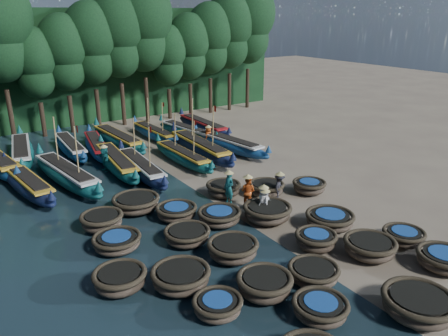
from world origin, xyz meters
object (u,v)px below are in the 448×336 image
long_boat_6 (182,156)px  long_boat_7 (200,148)px  coracle_18 (267,212)px  coracle_21 (136,203)px  coracle_7 (314,273)px  coracle_8 (370,247)px  long_boat_13 (97,146)px  fisherman_1 (229,186)px  coracle_15 (117,242)px  long_boat_5 (141,167)px  coracle_24 (266,188)px  long_boat_4 (117,162)px  coracle_22 (176,212)px  long_boat_2 (27,183)px  coracle_20 (102,221)px  coracle_23 (223,188)px  coracle_4 (444,259)px  long_boat_8 (229,144)px  coracle_12 (233,249)px  long_boat_14 (118,139)px  long_boat_12 (71,147)px  fisherman_2 (248,191)px  fisherman_0 (263,201)px  coracle_6 (265,284)px  coracle_16 (187,235)px  coracle_13 (316,240)px  long_boat_16 (187,132)px  fisherman_4 (265,203)px  coracle_3 (418,304)px  coracle_11 (181,277)px  coracle_5 (218,306)px  long_boat_3 (67,174)px  fisherman_3 (279,186)px  coracle_19 (309,186)px  long_boat_17 (203,126)px  coracle_10 (120,279)px  fisherman_5 (105,158)px  coracle_17 (219,216)px  coracle_9 (404,236)px  long_boat_11 (22,152)px  long_boat_15 (154,133)px

long_boat_6 → long_boat_7: (1.83, 0.76, 0.10)m
coracle_18 → coracle_21: (-4.90, 4.60, -0.02)m
coracle_7 → coracle_18: size_ratio=0.99×
coracle_8 → long_boat_6: size_ratio=0.35×
long_boat_13 → fisherman_1: (2.99, -12.63, 0.47)m
coracle_15 → long_boat_5: long_boat_5 is taller
coracle_24 → long_boat_4: (-5.46, 8.52, 0.13)m
long_boat_7 → fisherman_1: long_boat_7 is taller
coracle_22 → long_boat_13: bearing=89.0°
coracle_7 → long_boat_2: (-7.26, 15.40, 0.16)m
coracle_7 → coracle_21: coracle_21 is taller
coracle_20 → coracle_23: size_ratio=1.04×
coracle_4 → long_boat_8: long_boat_8 is taller
coracle_12 → long_boat_14: bearing=84.0°
long_boat_12 → fisherman_2: size_ratio=4.03×
long_boat_2 → fisherman_0: size_ratio=4.47×
coracle_6 → coracle_16: 4.92m
coracle_13 → fisherman_0: 3.72m
long_boat_5 → long_boat_16: 8.97m
coracle_15 → fisherman_4: bearing=-8.5°
coracle_3 → coracle_23: bearing=89.0°
coracle_12 → long_boat_14: size_ratio=0.26×
coracle_11 → coracle_15: size_ratio=1.12×
coracle_20 → fisherman_4: bearing=-24.4°
coracle_20 → long_boat_6: size_ratio=0.27×
coracle_5 → coracle_7: coracle_7 is taller
coracle_24 → long_boat_3: long_boat_3 is taller
coracle_4 → long_boat_12: long_boat_12 is taller
coracle_15 → fisherman_0: bearing=-7.7°
coracle_13 → coracle_24: coracle_24 is taller
fisherman_3 → fisherman_0: bearing=173.5°
coracle_19 → long_boat_17: (1.81, 14.55, 0.14)m
coracle_10 → coracle_16: coracle_10 is taller
coracle_16 → fisherman_5: fisherman_5 is taller
long_boat_6 → coracle_5: bearing=-115.3°
coracle_12 → fisherman_2: (3.57, 3.79, 0.45)m
coracle_5 → fisherman_2: bearing=46.8°
coracle_17 → fisherman_5: (-2.03, 10.32, 0.45)m
coracle_22 → long_boat_16: long_boat_16 is taller
coracle_9 → coracle_18: (-3.59, 5.09, 0.10)m
coracle_22 → fisherman_2: fisherman_2 is taller
coracle_6 → coracle_16: size_ratio=1.00×
coracle_16 → long_boat_12: bearing=92.4°
long_boat_11 → long_boat_15: (9.85, -0.28, -0.08)m
coracle_7 → long_boat_4: 16.10m
long_boat_14 → coracle_11: bearing=-107.7°
long_boat_8 → coracle_11: bearing=-138.3°
coracle_3 → long_boat_16: size_ratio=0.32×
long_boat_13 → long_boat_17: bearing=13.2°
long_boat_8 → fisherman_4: size_ratio=4.85×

